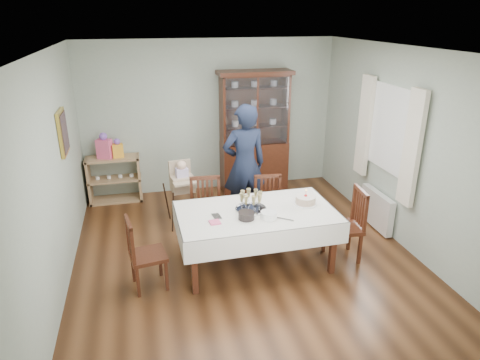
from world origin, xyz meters
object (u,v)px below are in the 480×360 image
object	(u,v)px
gift_bag_pink	(104,147)
chair_end_left	(147,267)
birthday_cake	(305,200)
chair_far_right	(269,221)
high_chair	(183,199)
china_cabinet	(254,130)
sideboard	(115,179)
woman	(244,165)
gift_bag_orange	(118,149)
champagne_tray	(251,204)
chair_end_right	(343,238)
dining_table	(256,237)
chair_far_left	(207,227)

from	to	relation	value
gift_bag_pink	chair_end_left	bearing A→B (deg)	-78.39
birthday_cake	chair_end_left	bearing A→B (deg)	-173.35
chair_far_right	high_chair	size ratio (longest dim) A/B	0.90
china_cabinet	sideboard	xyz separation A→B (m)	(-2.50, 0.02, -0.72)
woman	gift_bag_orange	distance (m)	2.28
high_chair	gift_bag_orange	world-z (taller)	gift_bag_orange
china_cabinet	chair_far_right	xyz separation A→B (m)	(-0.28, -1.90, -0.85)
sideboard	champagne_tray	world-z (taller)	champagne_tray
chair_end_left	gift_bag_pink	size ratio (longest dim) A/B	2.05
chair_end_right	high_chair	xyz separation A→B (m)	(-1.96, 1.55, 0.11)
dining_table	gift_bag_pink	xyz separation A→B (m)	(-1.95, 2.52, 0.61)
dining_table	china_cabinet	size ratio (longest dim) A/B	0.93
woman	gift_bag_pink	distance (m)	2.46
chair_end_right	high_chair	bearing A→B (deg)	-123.53
sideboard	champagne_tray	xyz separation A→B (m)	(1.79, -2.49, 0.44)
chair_far_right	chair_far_left	bearing A→B (deg)	-173.62
woman	birthday_cake	bearing A→B (deg)	107.98
dining_table	woman	bearing A→B (deg)	82.86
chair_end_right	champagne_tray	size ratio (longest dim) A/B	2.44
china_cabinet	chair_end_left	size ratio (longest dim) A/B	2.39
chair_end_left	birthday_cake	distance (m)	2.16
woman	high_chair	bearing A→B (deg)	-15.34
chair_far_right	champagne_tray	bearing A→B (deg)	-121.83
high_chair	gift_bag_orange	size ratio (longest dim) A/B	3.12
birthday_cake	champagne_tray	bearing A→B (deg)	-179.86
high_chair	chair_end_left	bearing A→B (deg)	-118.67
dining_table	sideboard	xyz separation A→B (m)	(-1.85, 2.54, 0.02)
chair_end_left	gift_bag_orange	distance (m)	2.81
dining_table	high_chair	bearing A→B (deg)	118.75
gift_bag_orange	dining_table	bearing A→B (deg)	-55.36
china_cabinet	high_chair	distance (m)	1.94
woman	birthday_cake	size ratio (longest dim) A/B	6.18
chair_far_left	woman	size ratio (longest dim) A/B	0.52
dining_table	china_cabinet	xyz separation A→B (m)	(0.65, 2.52, 0.74)
sideboard	gift_bag_orange	world-z (taller)	gift_bag_orange
chair_end_right	china_cabinet	bearing A→B (deg)	-163.92
dining_table	gift_bag_orange	distance (m)	3.11
gift_bag_pink	sideboard	bearing A→B (deg)	10.96
chair_end_right	chair_far_right	bearing A→B (deg)	-127.91
chair_end_right	sideboard	bearing A→B (deg)	-126.52
woman	gift_bag_pink	size ratio (longest dim) A/B	4.21
chair_far_left	gift_bag_pink	distance (m)	2.48
champagne_tray	birthday_cake	xyz separation A→B (m)	(0.74, 0.00, -0.02)
sideboard	birthday_cake	world-z (taller)	birthday_cake
high_chair	birthday_cake	bearing A→B (deg)	-51.08
chair_far_right	dining_table	bearing A→B (deg)	-115.66
dining_table	birthday_cake	distance (m)	0.81
champagne_tray	chair_end_right	bearing A→B (deg)	-8.28
gift_bag_pink	chair_end_right	bearing A→B (deg)	-40.24
chair_end_right	birthday_cake	world-z (taller)	chair_end_right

